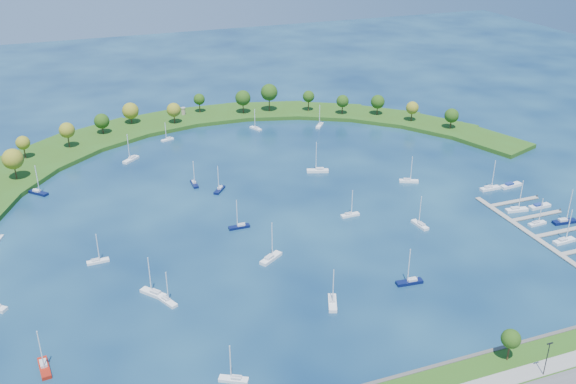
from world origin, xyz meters
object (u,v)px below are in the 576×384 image
object	(u,v)px
moored_boat_9	(332,302)
docked_boat_4	(564,240)
moored_boat_3	(409,180)
moored_boat_12	(256,128)
docked_boat_9	(539,206)
moored_boat_17	(239,226)
docked_boat_10	(490,188)
moored_boat_16	(167,300)
docked_boat_8	(517,209)
harbor_tower	(183,111)
moored_boat_1	(271,257)
moored_boat_15	(194,183)
moored_boat_21	(44,367)
moored_boat_7	(410,281)
moored_boat_0	(320,125)
moored_boat_11	(219,189)
moored_boat_14	(234,378)
docked_boat_11	(511,185)
moored_boat_5	(350,214)
moored_boat_19	(98,260)
moored_boat_18	(420,224)
moored_boat_13	(318,170)
moored_boat_2	(131,159)
docked_boat_7	(564,221)
moored_boat_6	(154,292)
moored_boat_4	(38,192)
moored_boat_8	(167,139)

from	to	relation	value
moored_boat_9	docked_boat_4	xyz separation A→B (m)	(92.70, 5.31, 0.00)
moored_boat_3	moored_boat_12	size ratio (longest dim) A/B	1.10
docked_boat_9	moored_boat_3	bearing A→B (deg)	131.15
moored_boat_17	docked_boat_10	xyz separation A→B (m)	(107.82, -4.79, 0.04)
moored_boat_16	docked_boat_8	distance (m)	140.10
harbor_tower	moored_boat_1	distance (m)	156.36
moored_boat_15	moored_boat_21	xyz separation A→B (m)	(-62.95, -99.25, 0.05)
moored_boat_3	moored_boat_7	xyz separation A→B (m)	(-39.39, -68.29, 0.03)
moored_boat_7	moored_boat_17	distance (m)	67.86
moored_boat_0	moored_boat_11	distance (m)	91.64
moored_boat_14	moored_boat_16	bearing A→B (deg)	-47.43
moored_boat_11	docked_boat_10	size ratio (longest dim) A/B	0.88
moored_boat_21	docked_boat_11	distance (m)	194.49
moored_boat_16	moored_boat_5	bearing A→B (deg)	87.07
moored_boat_1	docked_boat_11	distance (m)	115.89
moored_boat_15	moored_boat_19	xyz separation A→B (m)	(-44.61, -49.65, -0.01)
moored_boat_18	moored_boat_19	bearing A→B (deg)	75.38
moored_boat_1	moored_boat_13	world-z (taller)	moored_boat_13
moored_boat_0	moored_boat_3	distance (m)	79.01
moored_boat_1	moored_boat_5	distance (m)	43.66
moored_boat_2	moored_boat_12	distance (m)	70.13
moored_boat_13	docked_boat_4	xyz separation A→B (m)	(57.89, -88.31, -0.04)
moored_boat_2	moored_boat_0	bearing A→B (deg)	144.36
moored_boat_21	docked_boat_7	distance (m)	186.70
docked_boat_10	moored_boat_5	bearing A→B (deg)	-179.35
moored_boat_2	moored_boat_6	size ratio (longest dim) A/B	1.01
moored_boat_1	moored_boat_7	bearing A→B (deg)	-72.11
moored_boat_16	moored_boat_17	world-z (taller)	moored_boat_17
docked_boat_4	docked_boat_8	bearing A→B (deg)	87.13
moored_boat_3	docked_boat_4	distance (m)	69.54
moored_boat_3	moored_boat_7	bearing A→B (deg)	-95.78
moored_boat_15	moored_boat_12	bearing A→B (deg)	141.12
moored_boat_7	moored_boat_9	xyz separation A→B (m)	(-27.73, -1.69, -0.00)
moored_boat_18	docked_boat_11	xyz separation A→B (m)	(54.12, 16.81, -0.16)
moored_boat_4	moored_boat_8	size ratio (longest dim) A/B	1.35
moored_boat_2	docked_boat_4	bearing A→B (deg)	92.87
moored_boat_17	moored_boat_5	bearing A→B (deg)	172.18
moored_boat_2	docked_boat_11	xyz separation A→B (m)	(146.24, -85.28, -0.20)
moored_boat_12	docked_boat_8	distance (m)	141.42
harbor_tower	moored_boat_16	xyz separation A→B (m)	(-41.34, -168.66, -3.18)
moored_boat_0	moored_boat_8	xyz separation A→B (m)	(-79.56, 7.51, -0.06)
moored_boat_18	docked_boat_8	distance (m)	41.85
moored_boat_13	docked_boat_7	world-z (taller)	moored_boat_13
moored_boat_21	docked_boat_8	distance (m)	178.21
moored_boat_8	docked_boat_11	bearing A→B (deg)	121.01
moored_boat_13	docked_boat_11	size ratio (longest dim) A/B	1.39
moored_boat_3	moored_boat_12	distance (m)	95.37
moored_boat_13	moored_boat_9	bearing A→B (deg)	88.51
moored_boat_5	moored_boat_9	xyz separation A→B (m)	(-29.92, -50.36, 0.06)
moored_boat_12	moored_boat_19	bearing A→B (deg)	114.96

